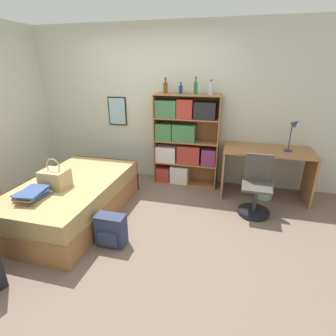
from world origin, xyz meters
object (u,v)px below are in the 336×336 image
(desk, at_px, (266,164))
(desk_chair, at_px, (255,195))
(desk_lamp, at_px, (294,129))
(bottle_green, at_px, (165,88))
(bottle_clear, at_px, (196,88))
(bed, at_px, (74,198))
(bottle_blue, at_px, (211,89))
(handbag, at_px, (55,178))
(book_stack_on_bed, at_px, (32,195))
(waste_bin, at_px, (264,190))
(bottle_brown, at_px, (181,89))
(bookcase, at_px, (183,140))
(backpack, at_px, (111,230))

(desk, height_order, desk_chair, desk_chair)
(desk_lamp, bearing_deg, bottle_green, 175.14)
(bottle_clear, distance_m, desk_lamp, 1.56)
(bed, distance_m, desk, 2.86)
(bottle_green, bearing_deg, desk, -5.89)
(bottle_blue, bearing_deg, bottle_green, -179.20)
(handbag, relative_size, desk, 0.29)
(book_stack_on_bed, distance_m, waste_bin, 3.25)
(book_stack_on_bed, bearing_deg, bottle_blue, 48.64)
(bottle_brown, bearing_deg, bed, -128.94)
(bottle_blue, distance_m, desk, 1.43)
(bottle_brown, relative_size, desk, 0.14)
(book_stack_on_bed, bearing_deg, waste_bin, 33.03)
(handbag, height_order, bottle_clear, bottle_clear)
(bed, bearing_deg, handbag, -110.14)
(bottle_green, distance_m, bottle_blue, 0.72)
(bed, relative_size, desk, 1.51)
(bottle_blue, relative_size, desk_lamp, 0.45)
(bed, distance_m, desk_chair, 2.49)
(waste_bin, bearing_deg, book_stack_on_bed, -146.97)
(handbag, distance_m, bottle_green, 2.16)
(handbag, bearing_deg, desk, 29.14)
(bottle_brown, bearing_deg, handbag, -126.91)
(bookcase, height_order, bottle_brown, bottle_brown)
(book_stack_on_bed, relative_size, desk_lamp, 0.79)
(bottle_brown, xyz_separation_m, bottle_clear, (0.24, -0.03, 0.03))
(bottle_brown, xyz_separation_m, waste_bin, (1.41, -0.25, -1.46))
(handbag, bearing_deg, book_stack_on_bed, -98.52)
(bottle_brown, bearing_deg, backpack, -101.42)
(bookcase, bearing_deg, desk_chair, -32.37)
(bed, bearing_deg, waste_bin, 24.84)
(backpack, bearing_deg, desk_lamp, 39.87)
(bed, relative_size, book_stack_on_bed, 5.09)
(bottle_green, relative_size, backpack, 0.65)
(bed, bearing_deg, bottle_clear, 45.12)
(bookcase, height_order, backpack, bookcase)
(bottle_clear, bearing_deg, desk_chair, -36.58)
(desk_lamp, bearing_deg, waste_bin, -166.21)
(bookcase, bearing_deg, bottle_brown, 159.21)
(bottle_blue, distance_m, backpack, 2.54)
(bed, relative_size, backpack, 5.27)
(waste_bin, bearing_deg, desk_chair, -108.16)
(bottle_brown, distance_m, bottle_clear, 0.24)
(waste_bin, bearing_deg, desk, 100.69)
(bed, xyz_separation_m, bottle_green, (0.92, 1.43, 1.36))
(handbag, distance_m, bottle_brown, 2.28)
(bottle_blue, bearing_deg, waste_bin, -14.68)
(bottle_clear, relative_size, waste_bin, 0.97)
(backpack, bearing_deg, desk_chair, 35.21)
(handbag, height_order, desk_lamp, desk_lamp)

